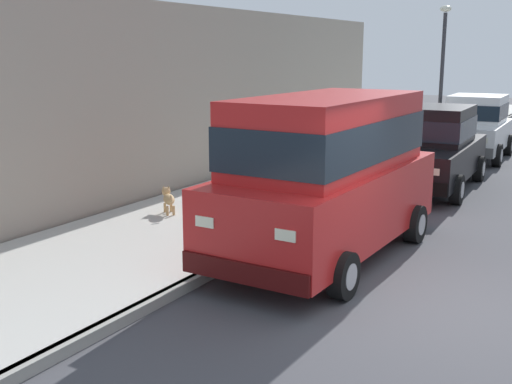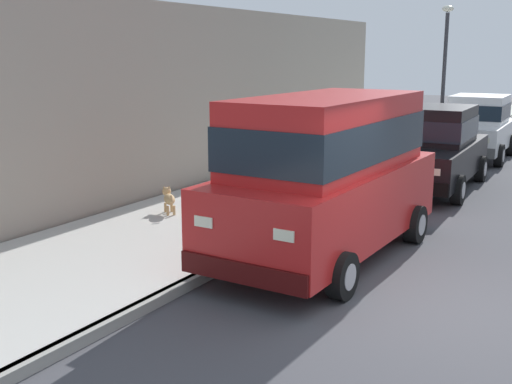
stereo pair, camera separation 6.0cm
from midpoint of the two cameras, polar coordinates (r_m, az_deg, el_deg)
The scene contains 9 objects.
ground_plane at distance 8.47m, azimuth 16.17°, elevation -10.07°, with size 80.00×80.00×0.00m, color #424247.
curb at distance 9.63m, azimuth -2.66°, elevation -6.36°, with size 0.16×64.00×0.14m, color gray.
sidewalk at distance 10.67m, azimuth -10.84°, elevation -4.69°, with size 3.60×64.00×0.14m, color #B7B5AD.
car_red_van at distance 9.88m, azimuth 6.23°, elevation 2.00°, with size 2.21×4.94×2.52m.
car_black_sedan at distance 15.57m, azimuth 15.21°, elevation 3.91°, with size 2.16×4.67×1.92m.
car_white_hatchback at distance 20.41m, azimuth 18.81°, elevation 5.59°, with size 2.05×3.85×1.88m.
dog_tan at distance 12.33m, azimuth -7.94°, elevation -0.54°, with size 0.59×0.54×0.49m.
street_lamp at distance 21.53m, azimuth 16.18°, elevation 11.24°, with size 0.36×0.36×4.42m.
building_facade at distance 15.35m, azimuth -5.25°, elevation 8.33°, with size 0.50×20.00×4.18m, color #9E9384.
Camera 1 is at (1.73, -7.67, 3.17)m, focal length 45.01 mm.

